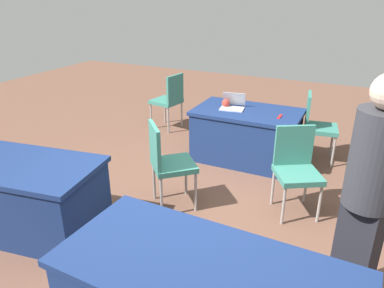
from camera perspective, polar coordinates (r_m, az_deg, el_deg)
ground_plane at (r=3.81m, az=-1.21°, el=-13.44°), size 14.40×14.40×0.00m
table_foreground at (r=5.20m, az=8.44°, el=1.39°), size 1.44×0.88×0.73m
table_back_left at (r=4.04m, az=-24.81°, el=-7.33°), size 1.67×1.05×0.73m
chair_near_front at (r=5.35m, az=18.75°, el=3.11°), size 0.50×0.50×0.96m
chair_tucked_left at (r=6.30m, az=-3.55°, el=7.19°), size 0.51×0.51×0.96m
chair_tucked_right at (r=4.04m, az=15.92°, el=-3.25°), size 0.60×0.60×0.94m
chair_by_pillar at (r=3.94m, az=-3.88°, el=-2.50°), size 0.62×0.62×0.98m
person_attendee_standing at (r=2.80m, az=25.93°, el=-6.03°), size 0.45×0.45×1.80m
laptop_silver at (r=5.13m, az=6.34°, el=5.96°), size 0.36×0.34×0.21m
yarn_ball at (r=5.18m, az=5.29°, el=6.37°), size 0.11×0.11×0.11m
scissors_red at (r=4.90m, az=13.51°, el=4.17°), size 0.04×0.18×0.01m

